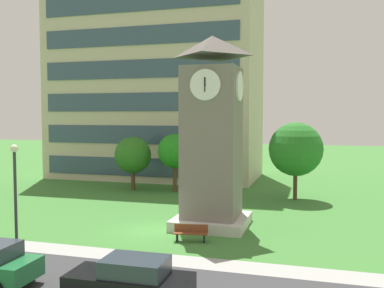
% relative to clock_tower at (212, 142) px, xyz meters
% --- Properties ---
extents(ground_plane, '(160.00, 160.00, 0.00)m').
position_rel_clock_tower_xyz_m(ground_plane, '(-3.07, -2.01, -5.10)').
color(ground_plane, '#3D7A33').
extents(kerb_strip, '(120.00, 1.60, 0.01)m').
position_rel_clock_tower_xyz_m(kerb_strip, '(-3.07, -6.60, -5.10)').
color(kerb_strip, '#9E9E99').
rests_on(kerb_strip, ground).
extents(office_building, '(21.84, 10.30, 22.40)m').
position_rel_clock_tower_xyz_m(office_building, '(-10.97, 19.50, 6.10)').
color(office_building, beige).
rests_on(office_building, ground).
extents(clock_tower, '(4.28, 4.28, 11.34)m').
position_rel_clock_tower_xyz_m(clock_tower, '(0.00, 0.00, 0.00)').
color(clock_tower, slate).
rests_on(clock_tower, ground).
extents(park_bench, '(1.86, 0.81, 0.88)m').
position_rel_clock_tower_xyz_m(park_bench, '(-0.30, -3.44, -4.64)').
color(park_bench, brown).
rests_on(park_bench, ground).
extents(street_lamp, '(0.36, 0.36, 5.30)m').
position_rel_clock_tower_xyz_m(street_lamp, '(-7.58, -8.04, -1.77)').
color(street_lamp, '#333338').
rests_on(street_lamp, ground).
extents(tree_by_building, '(4.23, 4.23, 6.15)m').
position_rel_clock_tower_xyz_m(tree_by_building, '(4.37, 9.89, -1.08)').
color(tree_by_building, '#513823').
rests_on(tree_by_building, ground).
extents(tree_streetside, '(3.27, 3.27, 4.79)m').
position_rel_clock_tower_xyz_m(tree_streetside, '(-9.84, 10.60, -1.96)').
color(tree_streetside, '#513823').
rests_on(tree_streetside, ground).
extents(tree_near_tower, '(3.00, 3.00, 5.08)m').
position_rel_clock_tower_xyz_m(tree_near_tower, '(-5.96, 10.83, -1.55)').
color(tree_near_tower, '#513823').
rests_on(tree_near_tower, ground).
extents(parked_car_black, '(4.45, 2.01, 1.69)m').
position_rel_clock_tower_xyz_m(parked_car_black, '(-0.12, -11.53, -4.24)').
color(parked_car_black, black).
rests_on(parked_car_black, ground).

